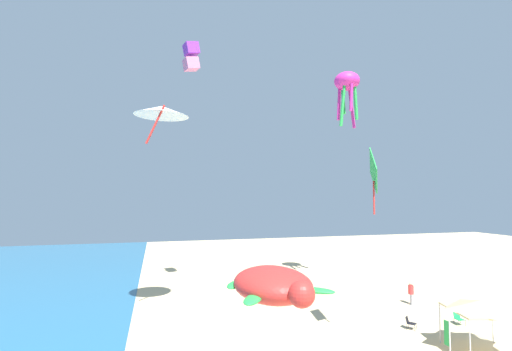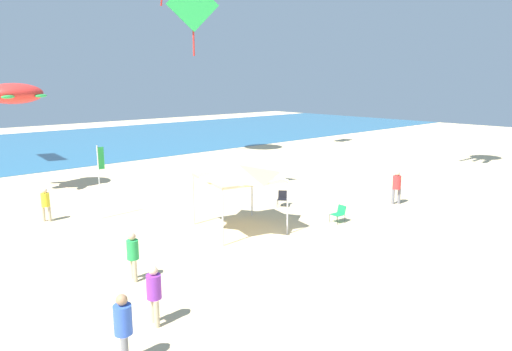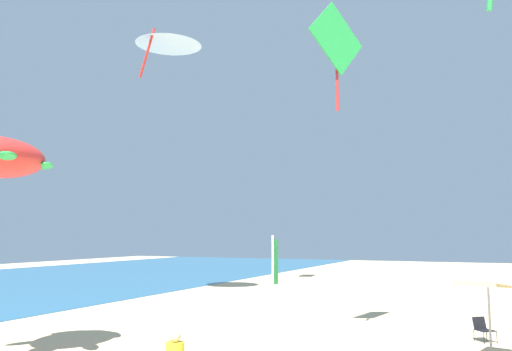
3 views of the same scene
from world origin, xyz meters
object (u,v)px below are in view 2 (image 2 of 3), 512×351
Objects in this scene: folding_chair_left_of_tent at (339,213)px; person_near_umbrella at (46,202)px; person_by_tent at (397,185)px; kite_diamond_green at (193,8)px; person_far_stroller at (133,253)px; person_beachcomber at (123,324)px; person_watching_sky at (154,291)px; folding_chair_near_cooler at (283,197)px; kite_turtle_red at (12,94)px; banner_flag at (100,175)px; canopy_tent at (239,172)px.

person_near_umbrella is at bearing -126.93° from folding_chair_left_of_tent.
person_by_tent is 0.46× the size of kite_diamond_green.
person_beachcomber is at bearing 163.20° from person_far_stroller.
person_near_umbrella is 12.37m from person_watching_sky.
person_far_stroller is at bearing -87.00° from folding_chair_left_of_tent.
kite_diamond_green is at bearing -157.34° from folding_chair_left_of_tent.
person_beachcomber is at bearing -99.40° from folding_chair_near_cooler.
kite_turtle_red reaches higher than person_beachcomber.
person_far_stroller is at bearing 61.35° from kite_diamond_green.
banner_flag is 1.96× the size of person_by_tent.
person_by_tent reaches higher than folding_chair_near_cooler.
kite_turtle_red reaches higher than person_by_tent.
person_by_tent is at bearing 150.26° from kite_diamond_green.
canopy_tent is at bearing 147.46° from person_beachcomber.
folding_chair_left_of_tent is 0.43× the size of person_by_tent.
canopy_tent is at bearing -42.72° from person_watching_sky.
person_far_stroller is at bearing -112.03° from folding_chair_near_cooler.
person_near_umbrella is at bearing 148.60° from banner_flag.
person_beachcomber is 0.44× the size of kite_turtle_red.
canopy_tent is at bearing -56.81° from banner_flag.
person_by_tent is 1.10× the size of person_far_stroller.
person_beachcomber is at bearing -129.44° from person_by_tent.
banner_flag is at bearing 17.16° from kite_diamond_green.
person_watching_sky is 17.15m from kite_diamond_green.
person_by_tent is (18.32, 3.72, 0.02)m from person_beachcomber.
person_by_tent is 0.45× the size of kite_turtle_red.
person_watching_sky is (-16.77, -2.51, -0.07)m from person_by_tent.
folding_chair_near_cooler is 0.20× the size of kite_diamond_green.
kite_turtle_red is at bearing 109.45° from canopy_tent.
canopy_tent is at bearing 173.92° from person_near_umbrella.
folding_chair_left_of_tent is at bearing -41.48° from folding_chair_near_cooler.
person_watching_sky is (-11.69, -2.55, 0.56)m from folding_chair_left_of_tent.
kite_diamond_green is at bearing 171.57° from folding_chair_near_cooler.
kite_diamond_green reaches higher than kite_turtle_red.
person_watching_sky is (-7.38, -4.99, -1.67)m from canopy_tent.
person_far_stroller is (-15.75, 0.62, -0.10)m from person_by_tent.
banner_flag is 11.55m from person_watching_sky.
person_far_stroller is at bearing -163.70° from canopy_tent.
banner_flag is at bearing 123.19° from canopy_tent.
person_far_stroller is (-6.36, -1.86, -1.70)m from canopy_tent.
person_far_stroller is (-0.23, -9.17, 0.03)m from person_near_umbrella.
person_watching_sky is 0.43× the size of kite_diamond_green.
person_beachcomber is at bearing -145.21° from canopy_tent.
folding_chair_near_cooler is at bearing -27.95° from banner_flag.
person_beachcomber is 1.97m from person_watching_sky.
canopy_tent reaches higher than person_by_tent.
person_beachcomber is 1.08× the size of person_far_stroller.
folding_chair_near_cooler is at bearing 139.09° from kite_diamond_green.
person_beachcomber is 18.76m from kite_diamond_green.
folding_chair_left_of_tent is at bearing -179.13° from person_near_umbrella.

